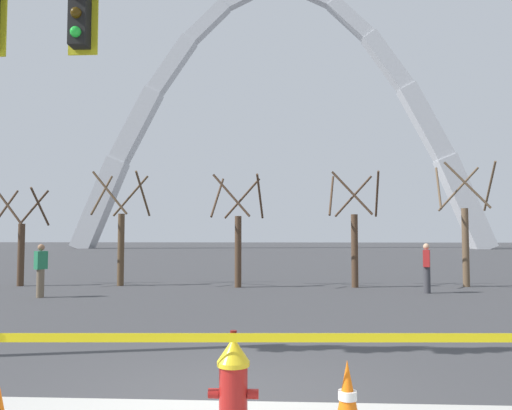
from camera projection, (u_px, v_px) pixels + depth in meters
ground_plane at (227, 401)px, 5.69m from camera, size 240.00×240.00×0.00m
fire_hydrant at (233, 388)px, 4.63m from camera, size 0.46×0.48×0.99m
caution_tape_barrier at (303, 365)px, 4.51m from camera, size 5.53×0.33×1.03m
traffic_cone_mid_sidewalk at (348, 402)px, 4.59m from camera, size 0.36×0.36×0.73m
monument_arch at (279, 125)px, 69.66m from camera, size 57.03×2.68×37.65m
tree_far_left at (21, 242)px, 18.64m from camera, size 1.66×1.67×3.58m
tree_left_mid at (121, 235)px, 18.75m from camera, size 1.92×1.93×4.16m
tree_center_left at (238, 237)px, 18.18m from camera, size 1.84×1.85×3.99m
tree_center_right at (354, 236)px, 18.16m from camera, size 1.88×1.90×4.08m
tree_right_mid at (465, 232)px, 18.38m from camera, size 2.05×2.06×4.45m
pedestrian_walking_left at (41, 270)px, 15.17m from camera, size 0.35×0.39×1.59m
pedestrian_standing_center at (427, 268)px, 16.29m from camera, size 0.30×0.39×1.59m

